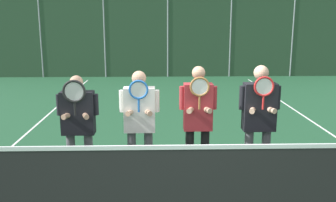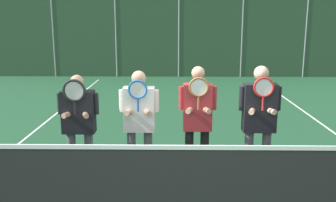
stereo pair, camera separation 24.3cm
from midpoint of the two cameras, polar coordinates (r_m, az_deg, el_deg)
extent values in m
ellipsoid|color=gray|center=(66.03, -1.36, 10.17)|extent=(94.47, 52.48, 18.37)
cube|color=beige|center=(25.59, 1.27, 11.00)|extent=(16.31, 5.00, 3.78)
cylinder|color=gray|center=(17.23, -19.22, 9.28)|extent=(0.06, 0.06, 3.54)
cylinder|color=gray|center=(16.62, -10.07, 9.68)|extent=(0.06, 0.06, 3.54)
cylinder|color=gray|center=(16.45, -0.46, 9.84)|extent=(0.06, 0.06, 3.54)
cylinder|color=gray|center=(16.73, 9.09, 9.73)|extent=(0.06, 0.06, 3.54)
cylinder|color=gray|center=(17.45, 18.07, 9.39)|extent=(0.06, 0.06, 3.54)
cube|color=#2D4C33|center=(16.45, -0.46, 9.84)|extent=(16.41, 0.02, 3.54)
cube|color=black|center=(4.96, 2.50, -12.03)|extent=(8.90, 0.02, 0.87)
cube|color=white|center=(4.79, 2.55, -7.03)|extent=(8.90, 0.03, 0.06)
cube|color=white|center=(8.47, -22.68, -5.67)|extent=(0.05, 16.00, 0.01)
cylinder|color=#56565B|center=(5.96, -15.63, -8.54)|extent=(0.13, 0.13, 0.81)
cylinder|color=#56565B|center=(5.90, -13.10, -8.61)|extent=(0.13, 0.13, 0.81)
cube|color=black|center=(5.71, -14.76, -1.75)|extent=(0.48, 0.22, 0.64)
sphere|color=tan|center=(5.62, -15.01, 2.80)|extent=(0.19, 0.19, 0.19)
cylinder|color=black|center=(5.75, -17.41, -0.55)|extent=(0.08, 0.08, 0.31)
cylinder|color=black|center=(5.63, -12.18, -0.53)|extent=(0.08, 0.08, 0.31)
cylinder|color=tan|center=(5.66, -16.14, -2.09)|extent=(0.16, 0.27, 0.08)
cylinder|color=tan|center=(5.60, -13.75, -2.10)|extent=(0.16, 0.27, 0.08)
cylinder|color=black|center=(5.52, -15.23, -1.12)|extent=(0.03, 0.03, 0.20)
torus|color=black|center=(5.47, -15.38, 1.41)|extent=(0.33, 0.04, 0.33)
cylinder|color=silver|center=(5.47, -15.38, 1.41)|extent=(0.27, 0.00, 0.27)
cylinder|color=#56565B|center=(5.80, -6.72, -8.56)|extent=(0.13, 0.13, 0.84)
cylinder|color=#56565B|center=(5.79, -4.20, -8.57)|extent=(0.13, 0.13, 0.84)
cube|color=white|center=(5.57, -5.62, -1.31)|extent=(0.46, 0.22, 0.67)
sphere|color=tan|center=(5.48, -5.72, 3.50)|extent=(0.21, 0.21, 0.21)
cylinder|color=white|center=(5.56, -8.27, -0.02)|extent=(0.08, 0.08, 0.33)
cylinder|color=white|center=(5.53, -3.01, 0.01)|extent=(0.08, 0.08, 0.33)
cylinder|color=tan|center=(5.50, -6.88, -1.67)|extent=(0.16, 0.27, 0.08)
cylinder|color=tan|center=(5.48, -4.48, -1.66)|extent=(0.16, 0.27, 0.08)
cylinder|color=#1E5BAD|center=(5.37, -5.77, -0.65)|extent=(0.03, 0.03, 0.20)
torus|color=#1E5BAD|center=(5.32, -5.82, 1.72)|extent=(0.28, 0.03, 0.28)
cylinder|color=silver|center=(5.32, -5.82, 1.72)|extent=(0.23, 0.00, 0.23)
cylinder|color=black|center=(5.73, 2.07, -8.56)|extent=(0.13, 0.13, 0.88)
cylinder|color=black|center=(5.75, 4.39, -8.52)|extent=(0.13, 0.13, 0.88)
cube|color=maroon|center=(5.51, 3.33, -0.90)|extent=(0.42, 0.22, 0.69)
sphere|color=tan|center=(5.42, 3.40, 4.31)|extent=(0.19, 0.19, 0.19)
cylinder|color=maroon|center=(5.47, 0.89, 0.47)|extent=(0.08, 0.08, 0.34)
cylinder|color=maroon|center=(5.51, 5.79, 0.50)|extent=(0.08, 0.08, 0.34)
cylinder|color=tan|center=(5.42, 2.30, -1.27)|extent=(0.16, 0.27, 0.08)
cylinder|color=tan|center=(5.44, 4.51, -1.26)|extent=(0.16, 0.27, 0.08)
cylinder|color=#936033|center=(5.31, 3.51, -0.24)|extent=(0.03, 0.03, 0.20)
torus|color=#936033|center=(5.27, 3.54, 2.18)|extent=(0.29, 0.03, 0.29)
cylinder|color=silver|center=(5.27, 3.54, 2.18)|extent=(0.23, 0.00, 0.23)
cylinder|color=#56565B|center=(5.77, 10.92, -8.58)|extent=(0.13, 0.13, 0.89)
cylinder|color=#56565B|center=(5.83, 13.42, -8.47)|extent=(0.13, 0.13, 0.89)
cube|color=black|center=(5.57, 12.54, -0.88)|extent=(0.47, 0.22, 0.70)
sphere|color=tan|center=(5.48, 12.79, 4.22)|extent=(0.21, 0.21, 0.21)
cylinder|color=black|center=(5.49, 9.98, 0.49)|extent=(0.08, 0.08, 0.35)
cylinder|color=black|center=(5.61, 15.18, 0.51)|extent=(0.08, 0.08, 0.35)
cylinder|color=tan|center=(5.46, 11.57, -1.27)|extent=(0.16, 0.27, 0.08)
cylinder|color=tan|center=(5.52, 13.94, -1.24)|extent=(0.16, 0.27, 0.08)
cylinder|color=red|center=(5.38, 13.05, -0.23)|extent=(0.03, 0.03, 0.20)
torus|color=red|center=(5.34, 13.17, 2.17)|extent=(0.29, 0.03, 0.29)
cylinder|color=silver|center=(5.34, 13.17, 2.17)|extent=(0.24, 0.00, 0.24)
cube|color=#B2B7BC|center=(19.58, -11.90, 6.95)|extent=(4.36, 1.73, 0.87)
cube|color=#2D3842|center=(19.53, -12.00, 9.25)|extent=(2.40, 1.59, 0.71)
cylinder|color=black|center=(18.55, -7.99, 5.46)|extent=(0.60, 0.16, 0.60)
cylinder|color=black|center=(20.30, -7.45, 6.06)|extent=(0.60, 0.16, 0.60)
cylinder|color=black|center=(19.07, -16.51, 5.25)|extent=(0.60, 0.16, 0.60)
cylinder|color=black|center=(20.77, -15.29, 5.87)|extent=(0.60, 0.16, 0.60)
cube|color=#B2B7BC|center=(19.36, 2.96, 6.98)|extent=(4.11, 1.89, 0.76)
cube|color=#2D3842|center=(19.31, 2.98, 9.02)|extent=(2.26, 1.74, 0.62)
cylinder|color=black|center=(18.61, 7.30, 5.50)|extent=(0.60, 0.16, 0.60)
cylinder|color=black|center=(20.50, 6.47, 6.14)|extent=(0.60, 0.16, 0.60)
cylinder|color=black|center=(18.38, -0.98, 5.51)|extent=(0.60, 0.16, 0.60)
cylinder|color=black|center=(20.30, -1.05, 6.16)|extent=(0.60, 0.16, 0.60)
cube|color=slate|center=(20.29, 17.06, 6.84)|extent=(4.19, 1.87, 0.86)
cube|color=#2D3842|center=(20.24, 17.20, 9.04)|extent=(2.31, 1.72, 0.70)
cylinder|color=black|center=(19.93, 21.58, 5.19)|extent=(0.60, 0.16, 0.60)
cylinder|color=black|center=(21.69, 19.62, 5.85)|extent=(0.60, 0.16, 0.60)
cylinder|color=black|center=(19.03, 13.98, 5.38)|extent=(0.60, 0.16, 0.60)
cylinder|color=black|center=(20.87, 12.58, 6.03)|extent=(0.60, 0.16, 0.60)
camera|label=1|loc=(0.12, -91.23, -0.27)|focal=40.00mm
camera|label=2|loc=(0.12, 88.77, 0.27)|focal=40.00mm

